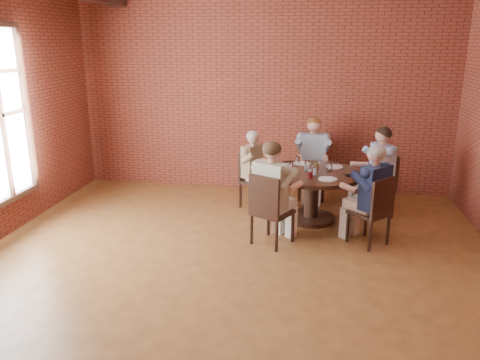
# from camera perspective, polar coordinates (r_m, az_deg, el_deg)

# --- Properties ---
(floor) EXTENTS (7.00, 7.00, 0.00)m
(floor) POSITION_cam_1_polar(r_m,az_deg,el_deg) (5.38, -1.41, -12.08)
(floor) COLOR #955C2E
(floor) RESTS_ON ground
(wall_back) EXTENTS (7.00, 0.00, 7.00)m
(wall_back) POSITION_cam_1_polar(r_m,az_deg,el_deg) (8.23, 2.81, 10.45)
(wall_back) COLOR brown
(wall_back) RESTS_ON ground
(wall_front) EXTENTS (7.00, 0.00, 7.00)m
(wall_front) POSITION_cam_1_polar(r_m,az_deg,el_deg) (1.67, -24.22, -16.99)
(wall_front) COLOR brown
(wall_front) RESTS_ON ground
(dining_table) EXTENTS (1.43, 1.43, 0.75)m
(dining_table) POSITION_cam_1_polar(r_m,az_deg,el_deg) (6.95, 8.78, -0.76)
(dining_table) COLOR black
(dining_table) RESTS_ON floor
(chair_a) EXTENTS (0.57, 0.57, 0.95)m
(chair_a) POSITION_cam_1_polar(r_m,az_deg,el_deg) (7.43, 16.93, -0.27)
(chair_a) COLOR black
(chair_a) RESTS_ON floor
(diner_a) EXTENTS (0.82, 0.75, 1.36)m
(diner_a) POSITION_cam_1_polar(r_m,az_deg,el_deg) (7.34, 16.43, 0.92)
(diner_a) COLOR #3E63A1
(diner_a) RESTS_ON floor
(chair_b) EXTENTS (0.45, 0.45, 0.96)m
(chair_b) POSITION_cam_1_polar(r_m,az_deg,el_deg) (8.02, 8.76, 1.51)
(chair_b) COLOR black
(chair_b) RESTS_ON floor
(diner_b) EXTENTS (0.56, 0.69, 1.38)m
(diner_b) POSITION_cam_1_polar(r_m,az_deg,el_deg) (7.89, 8.81, 2.53)
(diner_b) COLOR #94A7BD
(diner_b) RESTS_ON floor
(chair_c) EXTENTS (0.51, 0.51, 0.88)m
(chair_c) POSITION_cam_1_polar(r_m,az_deg,el_deg) (7.49, 1.30, 0.35)
(chair_c) COLOR black
(chair_c) RESTS_ON floor
(diner_c) EXTENTS (0.72, 0.68, 1.23)m
(diner_c) POSITION_cam_1_polar(r_m,az_deg,el_deg) (7.42, 1.76, 1.24)
(diner_c) COLOR brown
(diner_c) RESTS_ON floor
(chair_d) EXTENTS (0.61, 0.61, 0.96)m
(chair_d) POSITION_cam_1_polar(r_m,az_deg,el_deg) (6.03, 3.52, -3.41)
(chair_d) COLOR black
(chair_d) RESTS_ON floor
(diner_d) EXTENTS (0.82, 0.87, 1.38)m
(diner_d) POSITION_cam_1_polar(r_m,az_deg,el_deg) (6.05, 4.04, -1.64)
(diner_d) COLOR beige
(diner_d) RESTS_ON floor
(chair_e) EXTENTS (0.60, 0.60, 0.94)m
(chair_e) POSITION_cam_1_polar(r_m,az_deg,el_deg) (6.26, 16.11, -3.42)
(chair_e) COLOR black
(chair_e) RESTS_ON floor
(diner_e) EXTENTS (0.83, 0.83, 1.33)m
(diner_e) POSITION_cam_1_polar(r_m,az_deg,el_deg) (6.26, 15.62, -1.85)
(diner_e) COLOR #182143
(diner_e) RESTS_ON floor
(plate_a) EXTENTS (0.26, 0.26, 0.01)m
(plate_a) POSITION_cam_1_polar(r_m,az_deg,el_deg) (7.20, 11.42, 1.61)
(plate_a) COLOR white
(plate_a) RESTS_ON dining_table
(plate_b) EXTENTS (0.26, 0.26, 0.01)m
(plate_b) POSITION_cam_1_polar(r_m,az_deg,el_deg) (7.32, 7.56, 2.04)
(plate_b) COLOR white
(plate_b) RESTS_ON dining_table
(plate_c) EXTENTS (0.26, 0.26, 0.01)m
(plate_c) POSITION_cam_1_polar(r_m,az_deg,el_deg) (7.06, 5.01, 1.58)
(plate_c) COLOR white
(plate_c) RESTS_ON dining_table
(plate_d) EXTENTS (0.26, 0.26, 0.01)m
(plate_d) POSITION_cam_1_polar(r_m,az_deg,el_deg) (6.53, 10.64, 0.09)
(plate_d) COLOR white
(plate_d) RESTS_ON dining_table
(glass_a) EXTENTS (0.07, 0.07, 0.14)m
(glass_a) POSITION_cam_1_polar(r_m,az_deg,el_deg) (6.92, 10.92, 1.56)
(glass_a) COLOR white
(glass_a) RESTS_ON dining_table
(glass_b) EXTENTS (0.07, 0.07, 0.14)m
(glass_b) POSITION_cam_1_polar(r_m,az_deg,el_deg) (7.03, 9.34, 1.87)
(glass_b) COLOR white
(glass_b) RESTS_ON dining_table
(glass_c) EXTENTS (0.07, 0.07, 0.14)m
(glass_c) POSITION_cam_1_polar(r_m,az_deg,el_deg) (7.19, 7.03, 2.30)
(glass_c) COLOR white
(glass_c) RESTS_ON dining_table
(glass_d) EXTENTS (0.07, 0.07, 0.14)m
(glass_d) POSITION_cam_1_polar(r_m,az_deg,el_deg) (6.93, 8.13, 1.72)
(glass_d) COLOR white
(glass_d) RESTS_ON dining_table
(glass_e) EXTENTS (0.07, 0.07, 0.14)m
(glass_e) POSITION_cam_1_polar(r_m,az_deg,el_deg) (6.86, 6.06, 1.64)
(glass_e) COLOR white
(glass_e) RESTS_ON dining_table
(glass_f) EXTENTS (0.07, 0.07, 0.14)m
(glass_f) POSITION_cam_1_polar(r_m,az_deg,el_deg) (6.54, 8.57, 0.78)
(glass_f) COLOR white
(glass_f) RESTS_ON dining_table
(glass_g) EXTENTS (0.07, 0.07, 0.14)m
(glass_g) POSITION_cam_1_polar(r_m,az_deg,el_deg) (6.73, 9.06, 1.22)
(glass_g) COLOR white
(glass_g) RESTS_ON dining_table
(smartphone) EXTENTS (0.10, 0.15, 0.01)m
(smartphone) POSITION_cam_1_polar(r_m,az_deg,el_deg) (6.78, 13.01, 0.55)
(smartphone) COLOR black
(smartphone) RESTS_ON dining_table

